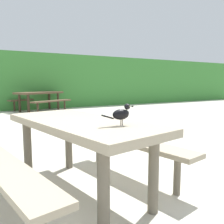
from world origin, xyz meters
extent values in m
plane|color=beige|center=(0.00, 0.00, 0.00)|extent=(60.00, 60.00, 0.00)
cube|color=gray|center=(0.27, 0.12, 0.70)|extent=(1.08, 1.91, 0.07)
cylinder|color=#635B4C|center=(0.14, -0.62, 0.33)|extent=(0.09, 0.09, 0.67)
cylinder|color=#635B4C|center=(0.66, -0.52, 0.33)|extent=(0.09, 0.09, 0.67)
cylinder|color=#635B4C|center=(-0.12, 0.76, 0.33)|extent=(0.09, 0.09, 0.67)
cylinder|color=#635B4C|center=(0.40, 0.86, 0.33)|extent=(0.09, 0.09, 0.67)
cube|color=gray|center=(-0.42, -0.01, 0.41)|extent=(0.59, 1.73, 0.05)
cube|color=gray|center=(0.96, 0.25, 0.41)|extent=(0.59, 1.73, 0.05)
cylinder|color=#635B4C|center=(1.08, -0.38, 0.20)|extent=(0.07, 0.07, 0.39)
cylinder|color=#635B4C|center=(0.84, 0.88, 0.20)|extent=(0.07, 0.07, 0.39)
ellipsoid|color=black|center=(0.45, -0.33, 0.84)|extent=(0.16, 0.08, 0.09)
ellipsoid|color=black|center=(0.50, -0.34, 0.84)|extent=(0.07, 0.07, 0.06)
sphere|color=black|center=(0.51, -0.34, 0.90)|extent=(0.05, 0.05, 0.05)
sphere|color=#EAE08C|center=(0.53, -0.32, 0.90)|extent=(0.01, 0.01, 0.01)
sphere|color=#EAE08C|center=(0.52, -0.36, 0.90)|extent=(0.01, 0.01, 0.01)
cone|color=black|center=(0.56, -0.34, 0.90)|extent=(0.03, 0.02, 0.02)
cube|color=black|center=(0.34, -0.32, 0.82)|extent=(0.10, 0.04, 0.04)
cylinder|color=#47423D|center=(0.46, -0.32, 0.77)|extent=(0.01, 0.01, 0.05)
cylinder|color=#47423D|center=(0.46, -0.35, 0.77)|extent=(0.01, 0.01, 0.05)
cube|color=brown|center=(1.48, 7.37, 0.70)|extent=(1.95, 1.46, 0.07)
cylinder|color=#382B1D|center=(2.23, 7.43, 0.33)|extent=(0.09, 0.09, 0.67)
cylinder|color=#382B1D|center=(2.00, 7.91, 0.33)|extent=(0.09, 0.09, 0.67)
cylinder|color=#382B1D|center=(0.97, 6.83, 0.33)|extent=(0.09, 0.09, 0.67)
cylinder|color=#382B1D|center=(0.74, 7.31, 0.33)|extent=(0.09, 0.09, 0.67)
cube|color=brown|center=(1.79, 6.74, 0.41)|extent=(1.66, 0.99, 0.05)
cylinder|color=#382B1D|center=(2.37, 7.02, 0.20)|extent=(0.07, 0.07, 0.39)
cylinder|color=#382B1D|center=(1.21, 6.46, 0.20)|extent=(0.07, 0.07, 0.39)
cube|color=brown|center=(1.18, 8.00, 0.41)|extent=(1.66, 0.99, 0.05)
cylinder|color=#382B1D|center=(1.76, 8.28, 0.20)|extent=(0.07, 0.07, 0.39)
cylinder|color=#382B1D|center=(0.60, 7.72, 0.20)|extent=(0.07, 0.07, 0.39)
camera|label=1|loc=(-0.57, -2.01, 1.10)|focal=38.00mm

